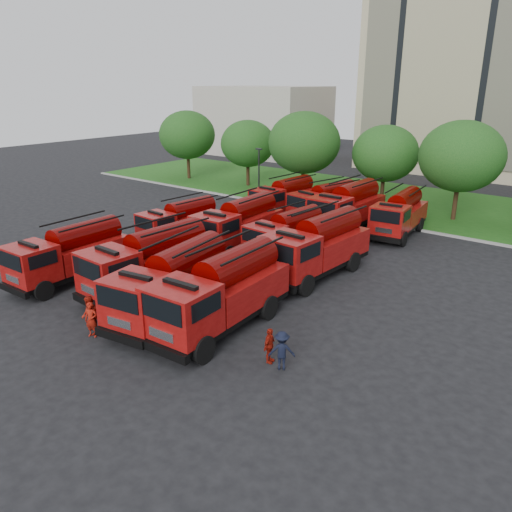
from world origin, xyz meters
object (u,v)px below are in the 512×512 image
at_px(fire_truck_6, 287,234).
at_px(firefighter_2, 269,362).
at_px(fire_truck_5, 239,224).
at_px(firefighter_5, 334,266).
at_px(fire_truck_11, 399,214).
at_px(fire_truck_0, 70,254).
at_px(fire_truck_2, 174,283).
at_px(firefighter_3, 281,369).
at_px(fire_truck_7, 317,246).
at_px(fire_truck_9, 325,203).
at_px(fire_truck_4, 180,221).
at_px(firefighter_1, 92,333).
at_px(fire_truck_8, 285,197).
at_px(firefighter_4, 195,260).
at_px(fire_truck_1, 150,261).
at_px(fire_truck_3, 221,292).
at_px(firefighter_0, 93,336).
at_px(fire_truck_10, 347,207).

xyz_separation_m(fire_truck_6, firefighter_2, (6.97, -11.23, -1.48)).
relative_size(fire_truck_5, firefighter_2, 5.02).
bearing_deg(firefighter_5, fire_truck_11, -58.35).
relative_size(fire_truck_0, firefighter_5, 4.43).
distance_m(fire_truck_2, firefighter_3, 7.03).
relative_size(fire_truck_7, fire_truck_9, 1.13).
height_order(fire_truck_4, firefighter_1, fire_truck_4).
height_order(fire_truck_0, firefighter_2, fire_truck_0).
xyz_separation_m(fire_truck_8, firefighter_4, (1.88, -12.66, -1.56)).
bearing_deg(fire_truck_8, fire_truck_1, -74.99).
relative_size(fire_truck_3, firefighter_0, 4.86).
xyz_separation_m(fire_truck_7, firefighter_5, (0.11, 1.97, -1.80)).
height_order(fire_truck_3, firefighter_0, fire_truck_3).
bearing_deg(fire_truck_3, fire_truck_1, 168.64).
bearing_deg(fire_truck_8, fire_truck_9, 11.55).
height_order(fire_truck_1, fire_truck_8, fire_truck_1).
bearing_deg(fire_truck_11, firefighter_3, -85.23).
relative_size(fire_truck_7, firefighter_2, 5.27).
bearing_deg(fire_truck_9, firefighter_0, -73.93).
bearing_deg(fire_truck_11, fire_truck_6, -119.26).
xyz_separation_m(fire_truck_3, fire_truck_7, (-0.06, 8.35, 0.00)).
bearing_deg(fire_truck_11, fire_truck_10, -168.11).
height_order(fire_truck_10, fire_truck_11, fire_truck_10).
distance_m(fire_truck_1, fire_truck_6, 9.67).
relative_size(fire_truck_4, fire_truck_10, 0.83).
distance_m(fire_truck_2, fire_truck_5, 10.77).
relative_size(fire_truck_6, firefighter_5, 4.10).
bearing_deg(firefighter_3, fire_truck_11, -116.24).
height_order(fire_truck_0, fire_truck_7, fire_truck_7).
height_order(fire_truck_1, firefighter_4, fire_truck_1).
height_order(firefighter_0, firefighter_1, firefighter_1).
distance_m(fire_truck_3, firefighter_5, 10.48).
bearing_deg(fire_truck_0, fire_truck_9, 74.09).
distance_m(fire_truck_6, fire_truck_8, 10.23).
bearing_deg(fire_truck_0, firefighter_0, -28.67).
height_order(fire_truck_9, firefighter_5, fire_truck_9).
bearing_deg(fire_truck_4, fire_truck_9, 67.66).
height_order(fire_truck_0, fire_truck_3, fire_truck_3).
distance_m(fire_truck_5, fire_truck_10, 9.26).
xyz_separation_m(fire_truck_6, fire_truck_8, (-5.99, 8.29, 0.08)).
xyz_separation_m(fire_truck_1, firefighter_1, (1.58, -4.89, -1.75)).
bearing_deg(firefighter_1, fire_truck_9, 118.54).
height_order(fire_truck_4, firefighter_4, fire_truck_4).
xyz_separation_m(fire_truck_0, fire_truck_11, (11.03, 20.02, -0.03)).
height_order(fire_truck_5, firefighter_2, fire_truck_5).
distance_m(fire_truck_8, fire_truck_9, 3.65).
bearing_deg(fire_truck_10, firefighter_4, -108.33).
distance_m(fire_truck_6, firefighter_3, 13.75).
distance_m(fire_truck_8, firefighter_0, 23.36).
relative_size(fire_truck_7, fire_truck_11, 1.11).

